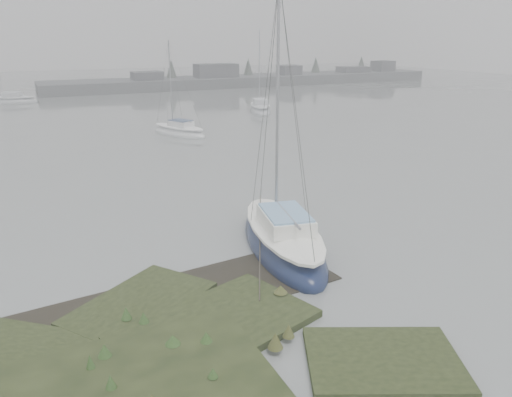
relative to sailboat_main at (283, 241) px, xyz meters
The scene contains 6 objects.
ground 23.77m from the sailboat_main, 93.61° to the left, with size 160.00×160.00×0.00m, color slate.
far_shoreline 61.12m from the sailboat_main, 65.50° to the left, with size 60.00×8.00×4.15m.
sailboat_main is the anchor object (origin of this frame).
sailboat_white 22.33m from the sailboat_main, 82.37° to the left, with size 3.87×5.50×7.44m.
sailboat_far_b 33.15m from the sailboat_main, 65.59° to the left, with size 3.89×6.25×8.39m.
sailboat_far_c 48.46m from the sailboat_main, 100.14° to the left, with size 5.95×3.18×8.00m.
Camera 1 is at (-6.36, -8.09, 7.29)m, focal length 35.00 mm.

